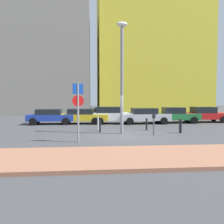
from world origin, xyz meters
name	(u,v)px	position (x,y,z in m)	size (l,w,h in m)	color
ground_plane	(127,136)	(0.00, 0.00, 0.00)	(120.00, 120.00, 0.00)	#424244
sidewalk_brick	(148,157)	(0.00, -5.48, 0.07)	(40.00, 3.44, 0.14)	#9E664C
parked_car_blue	(51,116)	(-5.86, 7.07, 0.73)	(4.09, 2.09, 1.36)	#1E389E
parked_car_yellow	(83,116)	(-2.96, 7.07, 0.73)	(4.58, 2.14, 1.37)	gold
parked_car_white	(111,115)	(-0.39, 7.01, 0.80)	(4.55, 2.16, 1.55)	white
parked_car_silver	(144,115)	(2.68, 6.73, 0.75)	(4.56, 2.05, 1.43)	#B7BABF
parked_car_green	(174,115)	(5.67, 7.14, 0.75)	(4.53, 2.20, 1.48)	#237238
parked_car_red	(204,114)	(8.76, 7.48, 0.77)	(4.20, 2.12, 1.50)	red
parking_sign_post	(78,105)	(-2.88, -1.91, 1.97)	(0.60, 0.14, 3.12)	gray
parking_meter	(154,121)	(1.70, -0.03, 0.88)	(0.18, 0.14, 1.36)	#4C4C51
street_lamp	(122,69)	(-0.21, 0.76, 4.22)	(0.70, 0.36, 7.19)	gray
traffic_bollard_near	(147,124)	(1.82, 2.34, 0.43)	(0.13, 0.13, 0.87)	black
traffic_bollard_mid	(98,123)	(-1.71, 2.67, 0.50)	(0.13, 0.13, 1.01)	#B7B7BC
traffic_bollard_far	(100,126)	(-1.60, 1.68, 0.43)	(0.13, 0.13, 0.85)	black
traffic_bollard_edge	(180,126)	(3.74, 0.75, 0.47)	(0.18, 0.18, 0.94)	black
building_colorful_midrise	(148,36)	(8.38, 29.17, 13.97)	(18.60, 15.87, 27.93)	gold
building_under_construction	(52,65)	(-8.88, 26.14, 8.04)	(12.89, 15.36, 16.08)	gray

